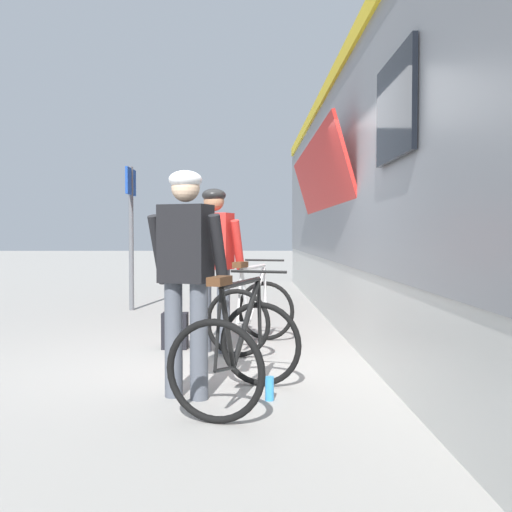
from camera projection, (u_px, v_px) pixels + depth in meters
ground_plane at (228, 368)px, 5.57m from camera, size 80.00×80.00×0.00m
cyclist_near_in_dark at (186, 263)px, 4.52m from camera, size 0.66×0.46×1.76m
cyclist_far_in_red at (214, 255)px, 6.29m from camera, size 0.66×0.46×1.76m
bicycle_near_black at (240, 350)px, 4.40m from camera, size 1.01×1.24×0.99m
bicycle_far_white at (252, 312)px, 6.53m from camera, size 1.01×1.24×0.99m
backpack_on_platform at (175, 331)px, 6.51m from camera, size 0.29×0.19×0.40m
water_bottle_near_the_bikes at (270, 389)px, 4.48m from camera, size 0.07×0.07×0.18m
platform_sign_post at (131, 213)px, 9.77m from camera, size 0.08×0.70×2.40m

